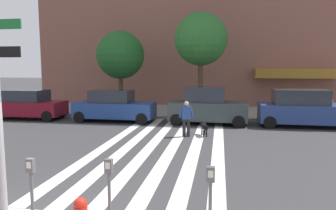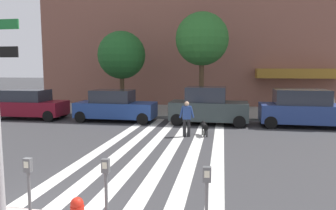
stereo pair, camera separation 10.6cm
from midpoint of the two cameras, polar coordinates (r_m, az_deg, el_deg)
The scene contains 15 objects.
ground_plane at distance 13.44m, azimuth -7.14°, elevation -6.90°, with size 160.00×160.00×0.00m, color #353538.
sidewalk_far at distance 22.69m, azimuth -0.20°, elevation -1.06°, with size 80.00×6.00×0.15m, color gray.
crosswalk_stripes at distance 13.11m, azimuth -1.11°, elevation -7.18°, with size 4.95×12.71×0.01m.
parking_meter_curbside at distance 5.58m, azimuth 7.12°, elevation -15.73°, with size 0.14×0.11×1.36m.
parking_meter_second_along at distance 6.07m, azimuth -11.12°, elevation -13.93°, with size 0.14×0.11×1.36m.
parking_meter_third_along at distance 6.52m, azimuth -23.93°, elevation -12.91°, with size 0.14×0.11×1.36m.
parked_car_near_curb at distance 21.39m, azimuth -24.19°, elevation 0.05°, with size 4.42×1.97×1.80m.
parked_car_behind_first at distance 18.88m, azimuth -9.89°, elevation -0.26°, with size 4.70×1.93×1.86m.
parked_car_third_in_line at distance 17.84m, azimuth 6.94°, elevation -0.31°, with size 4.35×2.05×2.10m.
parked_car_fourth_in_line at distance 18.33m, azimuth 22.93°, elevation -0.62°, with size 4.60×2.04×2.01m.
street_tree_nearest at distance 22.46m, azimuth -8.76°, elevation 8.88°, with size 3.33×3.33×5.55m.
street_tree_middle at distance 20.85m, azimuth 5.81°, elevation 11.74°, with size 3.43×3.43×6.58m.
pedestrian_dog_walker at distance 14.47m, azimuth 3.13°, elevation -2.13°, with size 0.71×0.32×1.64m.
dog_on_leash at distance 14.82m, azimuth 6.35°, elevation -3.85°, with size 0.41×1.08×0.65m.
pedestrian_bystander at distance 21.32m, azimuth 26.75°, elevation 0.42°, with size 0.69×0.36×1.64m.
Camera 1 is at (3.70, -5.86, 3.16)m, focal length 33.68 mm.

